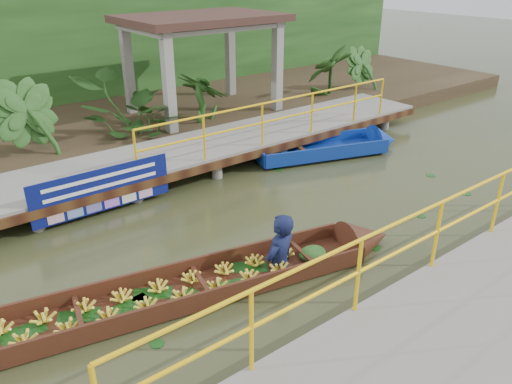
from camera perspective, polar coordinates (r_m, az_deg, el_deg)
ground at (r=9.08m, az=-0.17°, el=-5.18°), size 80.00×80.00×0.00m
land_strip at (r=15.16m, az=-17.94°, el=7.11°), size 30.00×8.00×0.45m
far_dock at (r=11.53m, az=-10.61°, el=3.77°), size 16.00×2.06×1.66m
pavilion at (r=14.85m, az=-6.22°, el=18.06°), size 4.40×3.00×3.00m
foliage_backdrop at (r=17.10m, az=-21.89°, el=14.62°), size 30.00×0.80×4.00m
vendor_boat at (r=7.48m, az=-9.38°, el=-10.16°), size 8.76×2.66×2.22m
moored_blue_boat at (r=13.32m, az=10.95°, el=5.23°), size 4.07×2.17×0.94m
blue_banner at (r=10.04m, az=-17.11°, el=0.28°), size 2.77×0.04×0.86m
tropical_plants at (r=13.87m, az=-6.48°, el=11.20°), size 14.36×1.36×1.70m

